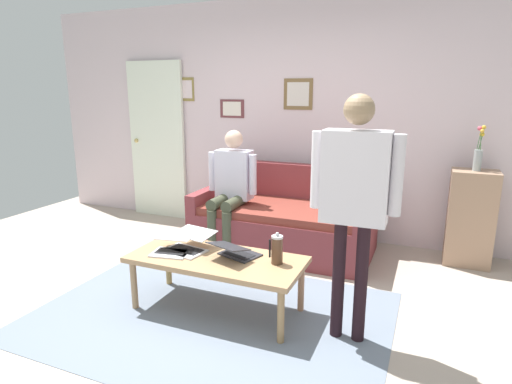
{
  "coord_description": "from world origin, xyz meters",
  "views": [
    {
      "loc": [
        -1.4,
        2.58,
        1.69
      ],
      "look_at": [
        0.02,
        -0.81,
        0.8
      ],
      "focal_mm": 29.74,
      "sensor_mm": 36.0,
      "label": 1
    }
  ],
  "objects_px": {
    "couch": "(285,222)",
    "flower_vase": "(478,154)",
    "coffee_table": "(217,262)",
    "side_shelf": "(470,218)",
    "laptop_center": "(236,251)",
    "laptop_left": "(172,247)",
    "person_seated": "(231,184)",
    "person_standing": "(355,189)",
    "laptop_right": "(188,244)",
    "interior_door": "(157,141)",
    "french_press": "(277,250)"
  },
  "relations": [
    {
      "from": "flower_vase",
      "to": "person_seated",
      "type": "relative_size",
      "value": 0.33
    },
    {
      "from": "couch",
      "to": "side_shelf",
      "type": "height_order",
      "value": "side_shelf"
    },
    {
      "from": "flower_vase",
      "to": "coffee_table",
      "type": "bearing_deg",
      "value": 43.69
    },
    {
      "from": "french_press",
      "to": "interior_door",
      "type": "bearing_deg",
      "value": -38.84
    },
    {
      "from": "flower_vase",
      "to": "person_seated",
      "type": "bearing_deg",
      "value": 13.24
    },
    {
      "from": "interior_door",
      "to": "laptop_center",
      "type": "distance_m",
      "value": 2.89
    },
    {
      "from": "laptop_right",
      "to": "coffee_table",
      "type": "bearing_deg",
      "value": 170.8
    },
    {
      "from": "interior_door",
      "to": "couch",
      "type": "distance_m",
      "value": 2.19
    },
    {
      "from": "laptop_center",
      "to": "side_shelf",
      "type": "distance_m",
      "value": 2.42
    },
    {
      "from": "laptop_left",
      "to": "flower_vase",
      "type": "bearing_deg",
      "value": -140.78
    },
    {
      "from": "coffee_table",
      "to": "laptop_left",
      "type": "distance_m",
      "value": 0.38
    },
    {
      "from": "side_shelf",
      "to": "person_standing",
      "type": "height_order",
      "value": "person_standing"
    },
    {
      "from": "interior_door",
      "to": "couch",
      "type": "relative_size",
      "value": 1.11
    },
    {
      "from": "laptop_center",
      "to": "french_press",
      "type": "height_order",
      "value": "french_press"
    },
    {
      "from": "couch",
      "to": "flower_vase",
      "type": "xyz_separation_m",
      "value": [
        -1.8,
        -0.32,
        0.79
      ]
    },
    {
      "from": "interior_door",
      "to": "person_standing",
      "type": "relative_size",
      "value": 1.23
    },
    {
      "from": "laptop_right",
      "to": "flower_vase",
      "type": "xyz_separation_m",
      "value": [
        -2.14,
        -1.73,
        0.61
      ]
    },
    {
      "from": "flower_vase",
      "to": "side_shelf",
      "type": "bearing_deg",
      "value": 64.52
    },
    {
      "from": "coffee_table",
      "to": "person_seated",
      "type": "relative_size",
      "value": 1.05
    },
    {
      "from": "laptop_right",
      "to": "person_seated",
      "type": "distance_m",
      "value": 1.22
    },
    {
      "from": "french_press",
      "to": "person_seated",
      "type": "distance_m",
      "value": 1.51
    },
    {
      "from": "interior_door",
      "to": "french_press",
      "type": "height_order",
      "value": "interior_door"
    },
    {
      "from": "couch",
      "to": "laptop_right",
      "type": "xyz_separation_m",
      "value": [
        0.34,
        1.41,
        0.18
      ]
    },
    {
      "from": "side_shelf",
      "to": "flower_vase",
      "type": "height_order",
      "value": "flower_vase"
    },
    {
      "from": "couch",
      "to": "coffee_table",
      "type": "distance_m",
      "value": 1.46
    },
    {
      "from": "couch",
      "to": "flower_vase",
      "type": "height_order",
      "value": "flower_vase"
    },
    {
      "from": "laptop_center",
      "to": "side_shelf",
      "type": "height_order",
      "value": "side_shelf"
    },
    {
      "from": "laptop_center",
      "to": "interior_door",
      "type": "bearing_deg",
      "value": -43.08
    },
    {
      "from": "laptop_right",
      "to": "french_press",
      "type": "relative_size",
      "value": 1.64
    },
    {
      "from": "coffee_table",
      "to": "side_shelf",
      "type": "bearing_deg",
      "value": -136.33
    },
    {
      "from": "side_shelf",
      "to": "person_standing",
      "type": "xyz_separation_m",
      "value": [
        0.84,
        1.76,
        0.6
      ]
    },
    {
      "from": "laptop_right",
      "to": "person_standing",
      "type": "xyz_separation_m",
      "value": [
        -1.3,
        0.04,
        0.58
      ]
    },
    {
      "from": "couch",
      "to": "coffee_table",
      "type": "relative_size",
      "value": 1.38
    },
    {
      "from": "laptop_right",
      "to": "person_seated",
      "type": "xyz_separation_m",
      "value": [
        0.19,
        -1.18,
        0.24
      ]
    },
    {
      "from": "side_shelf",
      "to": "couch",
      "type": "bearing_deg",
      "value": 10.01
    },
    {
      "from": "laptop_center",
      "to": "person_seated",
      "type": "distance_m",
      "value": 1.33
    },
    {
      "from": "flower_vase",
      "to": "person_standing",
      "type": "bearing_deg",
      "value": 64.59
    },
    {
      "from": "laptop_left",
      "to": "interior_door",
      "type": "bearing_deg",
      "value": -52.52
    },
    {
      "from": "coffee_table",
      "to": "laptop_left",
      "type": "relative_size",
      "value": 3.76
    },
    {
      "from": "interior_door",
      "to": "french_press",
      "type": "xyz_separation_m",
      "value": [
        -2.41,
        1.94,
        -0.48
      ]
    },
    {
      "from": "interior_door",
      "to": "person_seated",
      "type": "bearing_deg",
      "value": 152.06
    },
    {
      "from": "side_shelf",
      "to": "french_press",
      "type": "bearing_deg",
      "value": 50.93
    },
    {
      "from": "flower_vase",
      "to": "laptop_right",
      "type": "bearing_deg",
      "value": 38.98
    },
    {
      "from": "french_press",
      "to": "person_standing",
      "type": "xyz_separation_m",
      "value": [
        -0.55,
        0.06,
        0.52
      ]
    },
    {
      "from": "flower_vase",
      "to": "couch",
      "type": "bearing_deg",
      "value": 10.09
    },
    {
      "from": "interior_door",
      "to": "laptop_center",
      "type": "relative_size",
      "value": 4.99
    },
    {
      "from": "laptop_left",
      "to": "person_seated",
      "type": "relative_size",
      "value": 0.28
    },
    {
      "from": "french_press",
      "to": "flower_vase",
      "type": "bearing_deg",
      "value": -129.05
    },
    {
      "from": "laptop_center",
      "to": "side_shelf",
      "type": "relative_size",
      "value": 0.44
    },
    {
      "from": "person_standing",
      "to": "person_seated",
      "type": "xyz_separation_m",
      "value": [
        1.49,
        -1.22,
        -0.34
      ]
    }
  ]
}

